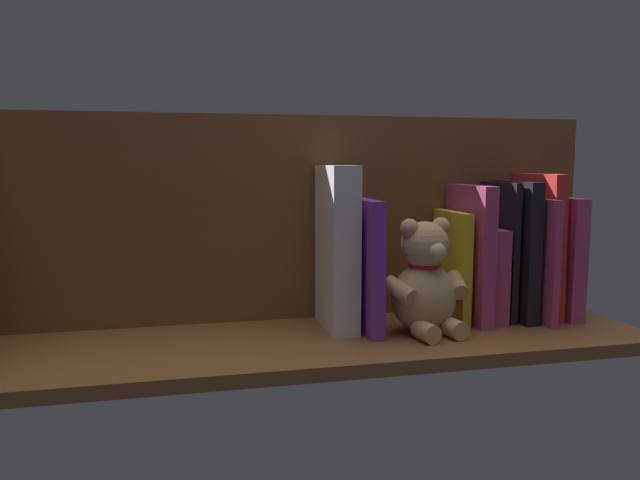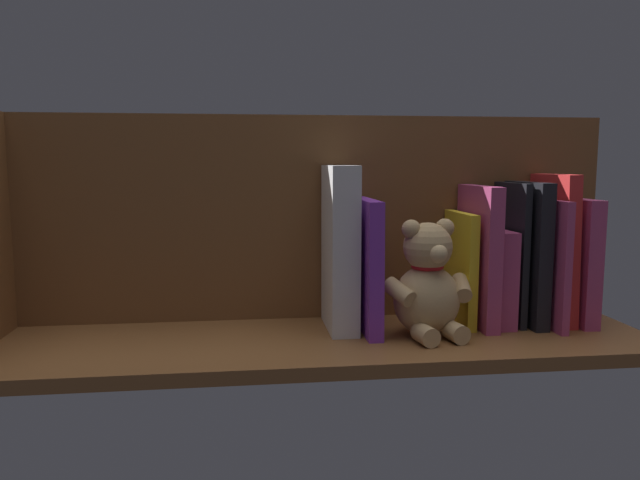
{
  "view_description": "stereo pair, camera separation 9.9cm",
  "coord_description": "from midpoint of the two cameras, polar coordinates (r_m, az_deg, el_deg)",
  "views": [
    {
      "loc": [
        22.13,
        95.89,
        28.92
      ],
      "look_at": [
        0.0,
        0.0,
        16.24
      ],
      "focal_mm": 34.01,
      "sensor_mm": 36.0,
      "label": 1
    },
    {
      "loc": [
        12.38,
        97.63,
        28.92
      ],
      "look_at": [
        0.0,
        0.0,
        16.24
      ],
      "focal_mm": 34.01,
      "sensor_mm": 36.0,
      "label": 2
    }
  ],
  "objects": [
    {
      "name": "teddy_bear",
      "position": [
        1.03,
        7.16,
        -4.03
      ],
      "size": [
        15.68,
        13.87,
        19.61
      ],
      "rotation": [
        0.0,
        0.0,
        0.17
      ],
      "color": "tan",
      "rests_on": "ground_plane"
    },
    {
      "name": "book_4",
      "position": [
        1.16,
        14.1,
        -0.95
      ],
      "size": [
        1.21,
        13.2,
        25.29
      ],
      "primitive_type": "cube",
      "color": "black",
      "rests_on": "ground_plane"
    },
    {
      "name": "book_5",
      "position": [
        1.15,
        12.83,
        -3.06
      ],
      "size": [
        2.99,
        13.83,
        17.01
      ],
      "primitive_type": "cube",
      "color": "#B23F72",
      "rests_on": "ground_plane"
    },
    {
      "name": "book_0",
      "position": [
        1.21,
        19.15,
        -1.47
      ],
      "size": [
        2.94,
        15.22,
        22.47
      ],
      "primitive_type": "cube",
      "color": "#B23F72",
      "rests_on": "ground_plane"
    },
    {
      "name": "book_7",
      "position": [
        1.12,
        9.83,
        -2.44
      ],
      "size": [
        1.68,
        13.39,
        20.07
      ],
      "primitive_type": "cube",
      "color": "yellow",
      "rests_on": "ground_plane"
    },
    {
      "name": "shelf_back_panel",
      "position": [
        1.12,
        -4.06,
        2.06
      ],
      "size": [
        111.01,
        1.5,
        37.35
      ],
      "primitive_type": "cube",
      "color": "brown",
      "rests_on": "ground_plane"
    },
    {
      "name": "book_8",
      "position": [
        1.05,
        1.38,
        -2.31
      ],
      "size": [
        2.62,
        17.19,
        22.7
      ],
      "primitive_type": "cube",
      "rotation": [
        0.0,
        0.01,
        0.0
      ],
      "color": "purple",
      "rests_on": "ground_plane"
    },
    {
      "name": "book_2",
      "position": [
        1.17,
        16.88,
        -1.68
      ],
      "size": [
        1.34,
        17.32,
        22.45
      ],
      "primitive_type": "cube",
      "color": "#B23F72",
      "rests_on": "ground_plane"
    },
    {
      "name": "book_6",
      "position": [
        1.12,
        11.44,
        -1.26
      ],
      "size": [
        2.55,
        15.51,
        24.83
      ],
      "primitive_type": "cube",
      "color": "#B23F72",
      "rests_on": "ground_plane"
    },
    {
      "name": "ground_plane",
      "position": [
        1.03,
        -2.8,
        -9.65
      ],
      "size": [
        111.01,
        30.78,
        2.2
      ],
      "primitive_type": "cube",
      "color": "brown"
    },
    {
      "name": "book_3",
      "position": [
        1.16,
        15.46,
        -0.92
      ],
      "size": [
        2.52,
        14.96,
        25.43
      ],
      "primitive_type": "cube",
      "color": "black",
      "rests_on": "ground_plane"
    },
    {
      "name": "dictionary_thick_white",
      "position": [
        1.05,
        -1.11,
        -0.74
      ],
      "size": [
        4.69,
        14.21,
        28.38
      ],
      "primitive_type": "cube",
      "color": "silver",
      "rests_on": "ground_plane"
    },
    {
      "name": "book_1",
      "position": [
        1.19,
        17.65,
        -0.48
      ],
      "size": [
        3.07,
        14.12,
        26.83
      ],
      "primitive_type": "cube",
      "rotation": [
        0.0,
        0.02,
        0.0
      ],
      "color": "red",
      "rests_on": "ground_plane"
    }
  ]
}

